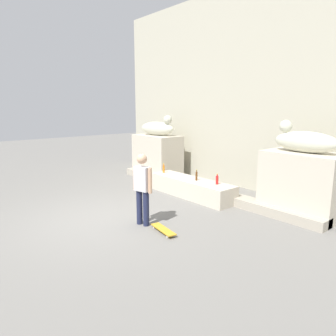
{
  "coord_description": "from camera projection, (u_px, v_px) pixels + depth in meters",
  "views": [
    {
      "loc": [
        6.62,
        -3.38,
        2.74
      ],
      "look_at": [
        0.38,
        1.86,
        1.1
      ],
      "focal_mm": 33.44,
      "sensor_mm": 36.0,
      "label": 1
    }
  ],
  "objects": [
    {
      "name": "facade_wall",
      "position": [
        242.0,
        90.0,
        10.42
      ],
      "size": [
        11.75,
        0.6,
        6.48
      ],
      "primitive_type": "cube",
      "color": "#B9B49E",
      "rests_on": "ground_plane"
    },
    {
      "name": "pedestal_right",
      "position": [
        302.0,
        184.0,
        7.86
      ],
      "size": [
        1.9,
        1.11,
        1.59
      ],
      "primitive_type": "cube",
      "color": "beige",
      "rests_on": "ground_plane"
    },
    {
      "name": "statue_reclining_right",
      "position": [
        304.0,
        141.0,
        7.67
      ],
      "size": [
        1.61,
        0.58,
        0.78
      ],
      "rotation": [
        0.0,
        0.0,
        3.16
      ],
      "color": "beige",
      "rests_on": "pedestal_right"
    },
    {
      "name": "skater",
      "position": [
        142.0,
        186.0,
        7.12
      ],
      "size": [
        0.53,
        0.28,
        1.67
      ],
      "rotation": [
        0.0,
        0.0,
        3.39
      ],
      "color": "#1E233F",
      "rests_on": "ground_plane"
    },
    {
      "name": "bottle_orange",
      "position": [
        164.0,
        169.0,
        10.4
      ],
      "size": [
        0.06,
        0.06,
        0.31
      ],
      "color": "orange",
      "rests_on": "ledge_block"
    },
    {
      "name": "bottle_red",
      "position": [
        217.0,
        180.0,
        8.86
      ],
      "size": [
        0.08,
        0.08,
        0.3
      ],
      "color": "red",
      "rests_on": "ledge_block"
    },
    {
      "name": "ground_plane",
      "position": [
        100.0,
        219.0,
        7.63
      ],
      "size": [
        40.0,
        40.0,
        0.0
      ],
      "primitive_type": "plane",
      "color": "slate"
    },
    {
      "name": "bottle_brown",
      "position": [
        196.0,
        176.0,
        9.32
      ],
      "size": [
        0.06,
        0.06,
        0.32
      ],
      "color": "#593314",
      "rests_on": "ledge_block"
    },
    {
      "name": "ledge_block",
      "position": [
        191.0,
        188.0,
        9.54
      ],
      "size": [
        2.99,
        0.79,
        0.53
      ],
      "primitive_type": "cube",
      "color": "beige",
      "rests_on": "ground_plane"
    },
    {
      "name": "pedestal_left",
      "position": [
        157.0,
        156.0,
        12.29
      ],
      "size": [
        1.9,
        1.11,
        1.59
      ],
      "primitive_type": "cube",
      "color": "beige",
      "rests_on": "ground_plane"
    },
    {
      "name": "stair_step",
      "position": [
        201.0,
        190.0,
        9.84
      ],
      "size": [
        7.8,
        0.5,
        0.24
      ],
      "primitive_type": "cube",
      "color": "#A9A08F",
      "rests_on": "ground_plane"
    },
    {
      "name": "skateboard",
      "position": [
        163.0,
        229.0,
        6.85
      ],
      "size": [
        0.82,
        0.33,
        0.08
      ],
      "rotation": [
        0.0,
        0.0,
        2.98
      ],
      "color": "gold",
      "rests_on": "ground_plane"
    },
    {
      "name": "statue_reclining_left",
      "position": [
        158.0,
        128.0,
        12.05
      ],
      "size": [
        1.67,
        0.8,
        0.78
      ],
      "rotation": [
        0.0,
        0.0,
        0.16
      ],
      "color": "beige",
      "rests_on": "pedestal_left"
    }
  ]
}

